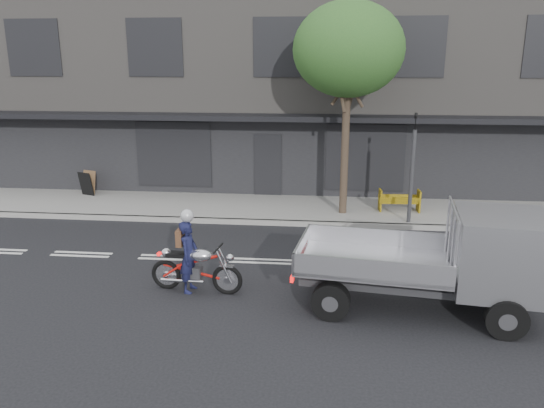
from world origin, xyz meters
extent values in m
plane|color=black|center=(0.00, 0.00, 0.00)|extent=(80.00, 80.00, 0.00)
cube|color=gray|center=(0.00, 4.70, 0.07)|extent=(32.00, 3.20, 0.15)
cube|color=gray|center=(0.00, 3.10, 0.07)|extent=(32.00, 0.20, 0.15)
cube|color=slate|center=(0.00, 11.30, 4.00)|extent=(26.00, 10.00, 8.00)
cylinder|color=#382B21|center=(2.20, 4.20, 2.00)|extent=(0.24, 0.24, 4.00)
ellipsoid|color=#24511E|center=(2.20, 4.20, 5.30)|extent=(3.40, 3.40, 2.89)
cylinder|color=#2D2D30|center=(4.20, 3.35, 1.50)|extent=(0.12, 0.12, 3.00)
imported|color=black|center=(4.20, 3.35, 3.25)|extent=(0.08, 0.10, 0.50)
torus|color=black|center=(-1.91, -1.85, 0.33)|extent=(0.70, 0.17, 0.69)
torus|color=black|center=(-0.49, -2.00, 0.33)|extent=(0.70, 0.17, 0.69)
cube|color=#2D2D30|center=(-1.25, -1.92, 0.44)|extent=(0.38, 0.28, 0.29)
ellipsoid|color=silver|center=(-1.09, -1.94, 0.86)|extent=(0.59, 0.38, 0.28)
cube|color=black|center=(-1.58, -1.89, 0.84)|extent=(0.57, 0.30, 0.09)
cylinder|color=black|center=(-0.67, -1.98, 1.06)|extent=(0.11, 0.62, 0.04)
imported|color=#141638|center=(-1.35, -1.93, 0.81)|extent=(0.45, 0.63, 1.63)
cylinder|color=black|center=(1.77, -2.96, 0.39)|extent=(0.80, 0.38, 0.77)
cylinder|color=black|center=(1.99, -1.24, 0.39)|extent=(0.80, 0.38, 0.77)
cylinder|color=black|center=(5.01, -3.37, 0.39)|extent=(0.80, 0.38, 0.77)
cylinder|color=black|center=(5.23, -1.65, 0.39)|extent=(0.80, 0.38, 0.77)
cube|color=#2D2D30|center=(3.50, -2.30, 0.56)|extent=(4.78, 1.60, 0.14)
cube|color=#9F9FA4|center=(5.07, -2.50, 1.38)|extent=(1.95, 2.04, 1.53)
cube|color=black|center=(5.07, -2.50, 1.81)|extent=(1.73, 1.91, 0.56)
cube|color=silver|center=(2.64, -2.19, 0.94)|extent=(3.28, 2.36, 0.10)
camera|label=1|loc=(1.59, -12.64, 5.05)|focal=35.00mm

